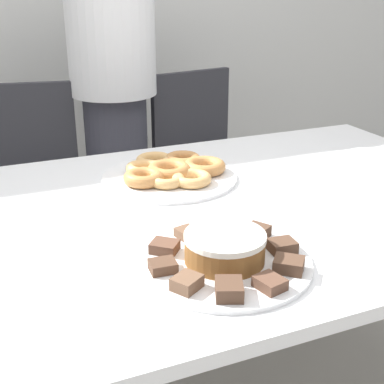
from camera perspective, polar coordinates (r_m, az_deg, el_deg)
table at (r=1.38m, az=-0.81°, el=-4.61°), size 1.85×1.07×0.75m
person_standing at (r=2.24m, az=-8.38°, el=11.69°), size 0.35×0.35×1.71m
office_chair_left at (r=2.21m, az=-16.74°, el=-1.79°), size 0.51×0.51×0.91m
office_chair_right at (r=2.40m, az=1.83°, el=1.04°), size 0.51×0.51×0.91m
plate_cake at (r=1.10m, az=3.47°, el=-7.54°), size 0.36×0.36×0.01m
plate_donuts at (r=1.55m, az=-2.44°, el=1.55°), size 0.39×0.39×0.01m
frosted_cake at (r=1.08m, az=3.52°, el=-5.91°), size 0.17×0.17×0.06m
lamington_0 at (r=1.12m, az=-2.94°, el=-5.85°), size 0.07×0.07×0.02m
lamington_1 at (r=1.05m, az=-3.12°, el=-7.90°), size 0.05×0.05×0.02m
lamington_2 at (r=1.00m, az=-0.55°, el=-9.65°), size 0.07×0.06×0.03m
lamington_3 at (r=0.98m, az=3.98°, el=-10.30°), size 0.07×0.07×0.03m
lamington_4 at (r=1.01m, az=8.25°, el=-9.60°), size 0.06×0.06×0.02m
lamington_5 at (r=1.07m, az=10.28°, el=-7.63°), size 0.08×0.07×0.03m
lamington_6 at (r=1.14m, az=9.59°, el=-5.70°), size 0.06×0.05×0.02m
lamington_7 at (r=1.19m, az=6.85°, el=-4.27°), size 0.07×0.07×0.03m
lamington_8 at (r=1.20m, az=3.11°, el=-3.81°), size 0.05×0.06×0.02m
lamington_9 at (r=1.18m, az=-0.52°, el=-4.43°), size 0.05×0.06×0.02m
donut_0 at (r=1.55m, az=-2.45°, el=2.35°), size 0.13×0.13×0.04m
donut_1 at (r=1.64m, az=-4.03°, el=3.39°), size 0.11×0.11×0.03m
donut_2 at (r=1.57m, az=-5.19°, el=2.53°), size 0.11×0.11×0.03m
donut_3 at (r=1.49m, az=-5.18°, el=1.53°), size 0.11×0.11×0.04m
donut_4 at (r=1.48m, az=-2.72°, el=1.31°), size 0.10×0.10×0.03m
donut_5 at (r=1.49m, az=-0.04°, el=1.44°), size 0.11×0.11×0.03m
donut_6 at (r=1.58m, az=1.34°, el=2.75°), size 0.13×0.13×0.04m
donut_7 at (r=1.64m, az=-1.01°, el=3.50°), size 0.11×0.11×0.03m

